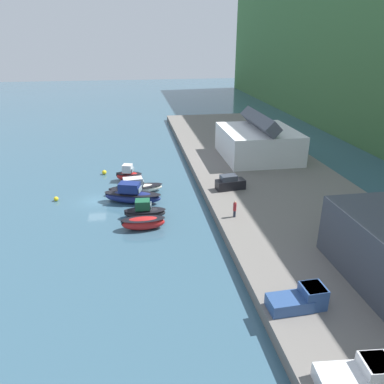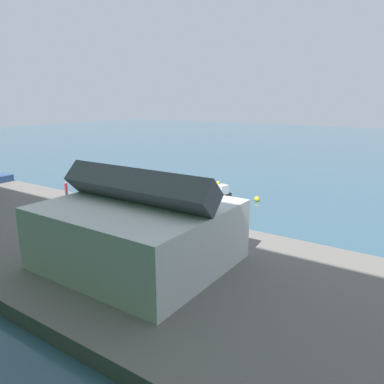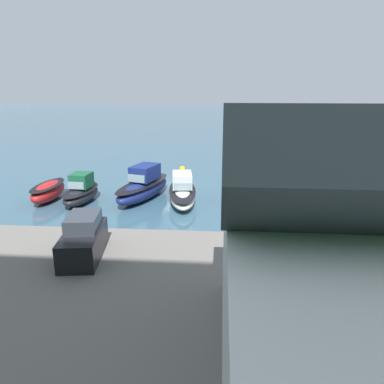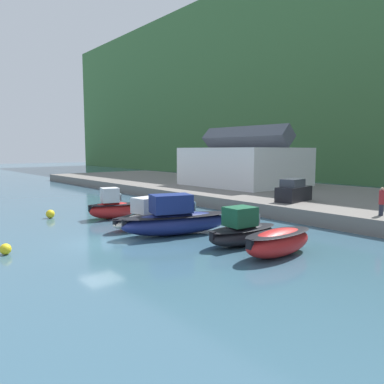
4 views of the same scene
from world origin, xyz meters
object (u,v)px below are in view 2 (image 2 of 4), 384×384
Objects in this scene: parked_car_0 at (101,203)px; moored_boat_1 at (187,194)px; moored_boat_2 at (171,189)px; moored_boat_4 at (127,185)px; moored_boat_0 at (221,197)px; mooring_buoy_0 at (218,183)px; person_on_quay at (66,189)px; moored_boat_3 at (139,188)px; mooring_buoy_1 at (257,199)px.

moored_boat_1 is at bearing -112.73° from parked_car_0.
moored_boat_1 is at bearing -170.92° from moored_boat_2.
parked_car_0 is at bearing 121.77° from moored_boat_4.
moored_boat_1 is at bearing -176.52° from moored_boat_4.
moored_boat_0 is 12.31m from mooring_buoy_0.
moored_boat_0 is 22.11m from person_on_quay.
moored_boat_0 is 17.18m from parked_car_0.
moored_boat_3 reaches higher than mooring_buoy_1.
moored_boat_1 is at bearing 29.50° from mooring_buoy_1.
person_on_quay reaches higher than moored_boat_2.
parked_car_0 reaches higher than moored_boat_0.
moored_boat_1 is 14.22m from parked_car_0.
person_on_quay is at bearing 85.31° from moored_boat_4.
mooring_buoy_1 is (-21.68, -17.08, -1.95)m from person_on_quay.
moored_boat_3 is 11.73m from person_on_quay.
moored_boat_0 is 8.81m from moored_boat_2.
moored_boat_4 is 1.22× the size of parked_car_0.
moored_boat_0 is at bearing -167.65° from moored_boat_3.
mooring_buoy_1 is at bearing -164.33° from moored_boat_4.
mooring_buoy_0 is (-7.41, -12.37, -0.58)m from moored_boat_3.
parked_car_0 is (3.67, 13.68, 1.28)m from moored_boat_1.
moored_boat_2 reaches higher than mooring_buoy_1.
mooring_buoy_0 is 0.86× the size of mooring_buoy_1.
parked_car_0 is 25.22m from mooring_buoy_0.
moored_boat_2 reaches higher than moored_boat_1.
parked_car_0 is (0.16, 14.18, 1.05)m from moored_boat_2.
parked_car_0 reaches higher than moored_boat_4.
moored_boat_2 is at bearing 20.24° from mooring_buoy_1.
moored_boat_2 is at bearing 17.84° from moored_boat_0.
moored_boat_2 is 13.41m from mooring_buoy_1.
moored_boat_3 is 8.41× the size of mooring_buoy_0.
person_on_quay reaches higher than moored_boat_3.
moored_boat_4 is 7.04× the size of mooring_buoy_1.
mooring_buoy_0 is (-11.41, -23.30, -2.00)m from person_on_quay.
mooring_buoy_0 is at bearing -42.96° from moored_boat_0.
mooring_buoy_0 is at bearing -31.21° from mooring_buoy_1.
person_on_quay is (4.00, 10.93, 1.42)m from moored_boat_3.
moored_boat_1 is at bearing 96.12° from mooring_buoy_0.
moored_boat_1 is 0.98× the size of moored_boat_2.
moored_boat_1 is 10.42m from mooring_buoy_1.
moored_boat_1 is 12.73× the size of mooring_buoy_0.
parked_car_0 is 22.78m from mooring_buoy_1.
moored_boat_0 is 0.86× the size of moored_boat_4.
mooring_buoy_1 is at bearing 148.79° from mooring_buoy_0.
moored_boat_4 is 15.31m from parked_car_0.
mooring_buoy_1 is (-3.76, -4.20, -0.65)m from moored_boat_0.
parked_car_0 reaches higher than moored_boat_1.
moored_boat_2 is 11.25× the size of mooring_buoy_1.
moored_boat_2 is at bearing 78.11° from mooring_buoy_0.
moored_boat_0 is at bearing -177.26° from moored_boat_1.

